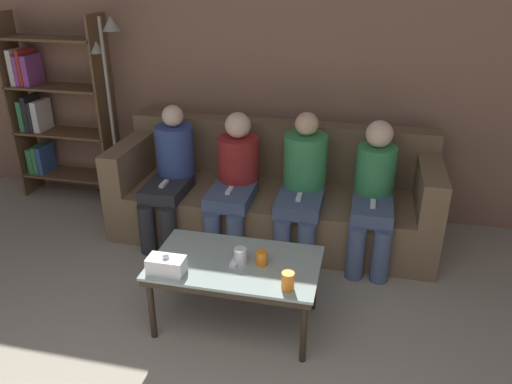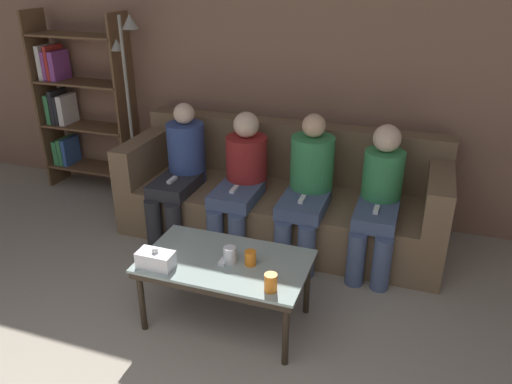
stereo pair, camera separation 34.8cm
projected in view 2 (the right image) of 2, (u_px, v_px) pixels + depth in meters
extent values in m
cube|color=#8C6651|center=(301.00, 69.00, 4.22)|extent=(12.00, 0.06, 2.60)
cube|color=brown|center=(279.00, 213.00, 4.19)|extent=(2.62, 0.89, 0.41)
cube|color=brown|center=(292.00, 150.00, 4.30)|extent=(2.62, 0.20, 0.48)
cube|color=brown|center=(148.00, 155.00, 4.39)|extent=(0.18, 0.89, 0.34)
cube|color=brown|center=(439.00, 193.00, 3.67)|extent=(0.18, 0.89, 0.34)
cube|color=#8C9E99|center=(225.00, 261.00, 3.07)|extent=(1.03, 0.60, 0.02)
cube|color=#2D2319|center=(226.00, 265.00, 3.08)|extent=(1.01, 0.59, 0.04)
cylinder|color=#2D2319|center=(142.00, 303.00, 3.09)|extent=(0.04, 0.04, 0.40)
cylinder|color=#2D2319|center=(286.00, 336.00, 2.82)|extent=(0.04, 0.04, 0.40)
cylinder|color=#2D2319|center=(179.00, 261.00, 3.52)|extent=(0.04, 0.04, 0.40)
cylinder|color=#2D2319|center=(307.00, 287.00, 3.25)|extent=(0.04, 0.04, 0.40)
cylinder|color=orange|center=(271.00, 283.00, 2.75)|extent=(0.07, 0.07, 0.11)
cylinder|color=silver|center=(230.00, 255.00, 3.02)|extent=(0.08, 0.08, 0.10)
cylinder|color=orange|center=(250.00, 258.00, 3.00)|extent=(0.07, 0.07, 0.09)
cube|color=white|center=(156.00, 259.00, 2.97)|extent=(0.22, 0.12, 0.10)
sphere|color=white|center=(155.00, 251.00, 2.95)|extent=(0.04, 0.04, 0.04)
cube|color=white|center=(225.00, 259.00, 3.06)|extent=(0.04, 0.15, 0.02)
cube|color=brown|center=(47.00, 101.00, 4.96)|extent=(0.02, 0.32, 1.73)
cube|color=brown|center=(127.00, 109.00, 4.69)|extent=(0.02, 0.32, 1.73)
cube|color=brown|center=(95.00, 167.00, 5.10)|extent=(0.92, 0.32, 0.02)
cube|color=#38844C|center=(62.00, 150.00, 5.15)|extent=(0.06, 0.24, 0.25)
cube|color=#38844C|center=(67.00, 150.00, 5.13)|extent=(0.05, 0.24, 0.27)
cube|color=#33569E|center=(71.00, 151.00, 5.12)|extent=(0.04, 0.24, 0.27)
cube|color=brown|center=(89.00, 126.00, 4.92)|extent=(0.92, 0.32, 0.02)
cube|color=#38844C|center=(55.00, 108.00, 4.97)|extent=(0.05, 0.24, 0.29)
cube|color=#232328|center=(59.00, 106.00, 4.94)|extent=(0.04, 0.24, 0.33)
cube|color=#232328|center=(63.00, 109.00, 4.94)|extent=(0.03, 0.24, 0.28)
cube|color=silver|center=(68.00, 109.00, 4.92)|extent=(0.06, 0.24, 0.29)
cube|color=brown|center=(82.00, 82.00, 4.74)|extent=(0.92, 0.32, 0.02)
cube|color=silver|center=(47.00, 62.00, 4.78)|extent=(0.05, 0.24, 0.32)
cube|color=#8E4293|center=(52.00, 65.00, 4.77)|extent=(0.04, 0.24, 0.27)
cube|color=red|center=(55.00, 62.00, 4.75)|extent=(0.03, 0.24, 0.32)
cube|color=#8E4293|center=(59.00, 65.00, 4.74)|extent=(0.06, 0.24, 0.27)
cube|color=brown|center=(75.00, 35.00, 4.55)|extent=(0.92, 0.32, 0.02)
cylinder|color=gray|center=(139.00, 199.00, 4.88)|extent=(0.26, 0.26, 0.02)
cylinder|color=gray|center=(130.00, 115.00, 4.52)|extent=(0.03, 0.03, 1.72)
cone|color=gray|center=(130.00, 22.00, 4.15)|extent=(0.14, 0.14, 0.12)
cone|color=gray|center=(117.00, 44.00, 4.33)|extent=(0.12, 0.12, 0.10)
cylinder|color=#28282D|center=(154.00, 224.00, 4.02)|extent=(0.13, 0.13, 0.41)
cylinder|color=#28282D|center=(174.00, 227.00, 3.96)|extent=(0.13, 0.13, 0.41)
cube|color=#28282D|center=(175.00, 185.00, 4.08)|extent=(0.31, 0.46, 0.10)
cylinder|color=#334784|center=(186.00, 153.00, 4.19)|extent=(0.31, 0.31, 0.51)
sphere|color=beige|center=(184.00, 113.00, 4.05)|extent=(0.17, 0.17, 0.17)
cube|color=white|center=(172.00, 180.00, 4.01)|extent=(0.04, 0.12, 0.02)
cylinder|color=#47567A|center=(215.00, 235.00, 3.85)|extent=(0.13, 0.13, 0.41)
cylinder|color=#47567A|center=(237.00, 239.00, 3.80)|extent=(0.13, 0.13, 0.41)
cube|color=#47567A|center=(237.00, 194.00, 3.92)|extent=(0.33, 0.47, 0.10)
cylinder|color=maroon|center=(247.00, 164.00, 4.04)|extent=(0.33, 0.33, 0.45)
sphere|color=beige|center=(246.00, 125.00, 3.91)|extent=(0.20, 0.20, 0.20)
cube|color=white|center=(234.00, 189.00, 3.85)|extent=(0.04, 0.12, 0.02)
cylinder|color=#47567A|center=(282.00, 247.00, 3.69)|extent=(0.13, 0.13, 0.41)
cylinder|color=#47567A|center=(306.00, 251.00, 3.64)|extent=(0.13, 0.13, 0.41)
cube|color=#47567A|center=(303.00, 204.00, 3.76)|extent=(0.34, 0.46, 0.10)
cylinder|color=#388E51|center=(312.00, 168.00, 3.87)|extent=(0.34, 0.34, 0.51)
sphere|color=#DBAD89|center=(314.00, 126.00, 3.73)|extent=(0.18, 0.18, 0.18)
cube|color=white|center=(302.00, 199.00, 3.69)|extent=(0.04, 0.12, 0.02)
cylinder|color=#47567A|center=(356.00, 259.00, 3.54)|extent=(0.13, 0.13, 0.41)
cylinder|color=#47567A|center=(382.00, 264.00, 3.49)|extent=(0.13, 0.13, 0.41)
cube|color=#47567A|center=(376.00, 215.00, 3.60)|extent=(0.30, 0.45, 0.10)
cylinder|color=#388E51|center=(382.00, 181.00, 3.72)|extent=(0.30, 0.30, 0.46)
sphere|color=beige|center=(387.00, 138.00, 3.58)|extent=(0.20, 0.20, 0.20)
cube|color=white|center=(376.00, 210.00, 3.53)|extent=(0.04, 0.12, 0.02)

